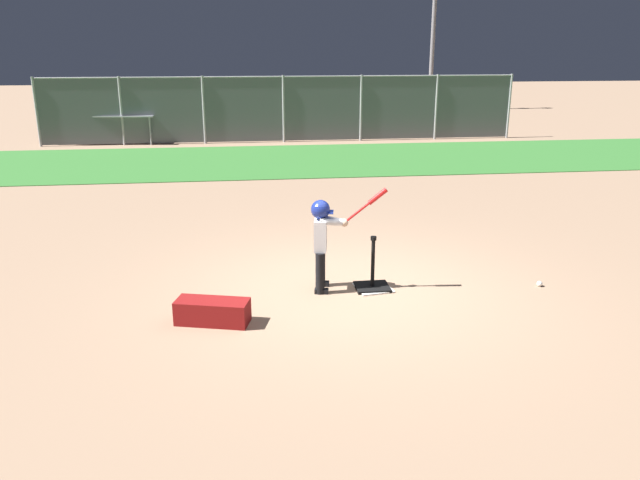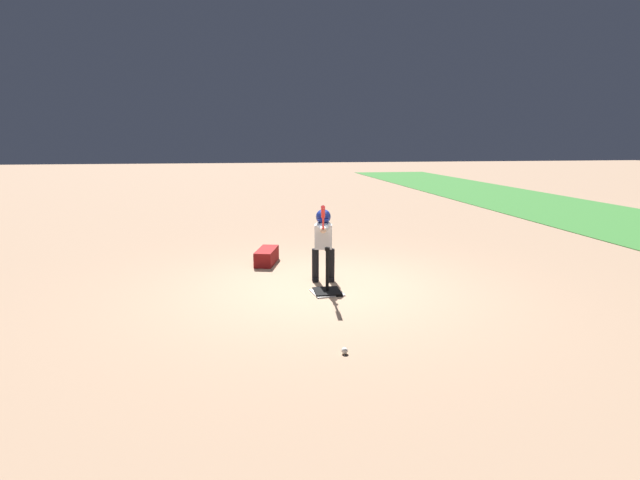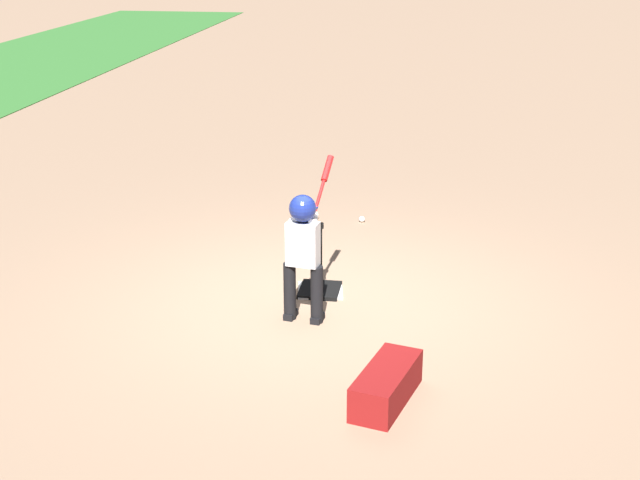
# 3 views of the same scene
# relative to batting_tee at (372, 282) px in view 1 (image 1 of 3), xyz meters

# --- Properties ---
(ground_plane) EXTENTS (90.00, 90.00, 0.00)m
(ground_plane) POSITION_rel_batting_tee_xyz_m (-0.25, -0.04, -0.10)
(ground_plane) COLOR #93755B
(grass_outfield_strip) EXTENTS (56.00, 5.14, 0.02)m
(grass_outfield_strip) POSITION_rel_batting_tee_xyz_m (-0.25, 9.64, -0.09)
(grass_outfield_strip) COLOR #33702D
(grass_outfield_strip) RESTS_ON ground_plane
(backstop_fence) EXTENTS (15.42, 0.08, 2.13)m
(backstop_fence) POSITION_rel_batting_tee_xyz_m (-0.25, 13.04, 1.02)
(backstop_fence) COLOR #9E9EA3
(backstop_fence) RESTS_ON ground_plane
(home_plate) EXTENTS (0.50, 0.50, 0.02)m
(home_plate) POSITION_rel_batting_tee_xyz_m (0.01, -0.00, -0.09)
(home_plate) COLOR white
(home_plate) RESTS_ON ground_plane
(batting_tee) EXTENTS (0.44, 0.40, 0.72)m
(batting_tee) POSITION_rel_batting_tee_xyz_m (0.00, 0.00, 0.00)
(batting_tee) COLOR black
(batting_tee) RESTS_ON ground_plane
(batter_child) EXTENTS (0.96, 0.39, 1.38)m
(batter_child) POSITION_rel_batting_tee_xyz_m (-0.65, 0.05, 0.68)
(batter_child) COLOR black
(batter_child) RESTS_ON ground_plane
(baseball) EXTENTS (0.07, 0.07, 0.07)m
(baseball) POSITION_rel_batting_tee_xyz_m (2.23, -0.20, -0.06)
(baseball) COLOR white
(baseball) RESTS_ON ground_plane
(bleachers_right_center) EXTENTS (3.42, 2.16, 0.95)m
(bleachers_right_center) POSITION_rel_batting_tee_xyz_m (-5.90, 13.88, 0.36)
(bleachers_right_center) COLOR #93969E
(bleachers_right_center) RESTS_ON ground_plane
(bleachers_center) EXTENTS (2.85, 1.65, 1.00)m
(bleachers_center) POSITION_rel_batting_tee_xyz_m (1.29, 14.09, 0.39)
(bleachers_center) COLOR #93969E
(bleachers_center) RESTS_ON ground_plane
(equipment_bag) EXTENTS (0.89, 0.53, 0.28)m
(equipment_bag) POSITION_rel_batting_tee_xyz_m (-2.05, -0.81, 0.04)
(equipment_bag) COLOR maroon
(equipment_bag) RESTS_ON ground_plane
(field_light_pole) EXTENTS (1.76, 0.44, 7.36)m
(field_light_pole) POSITION_rel_batting_tee_xyz_m (7.52, 22.49, 4.81)
(field_light_pole) COLOR slate
(field_light_pole) RESTS_ON ground_plane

